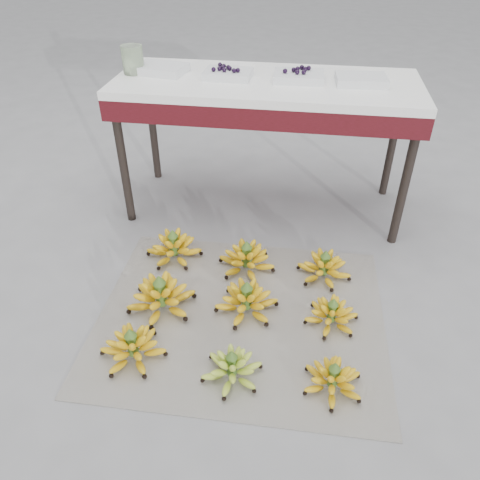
# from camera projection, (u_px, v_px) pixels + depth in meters

# --- Properties ---
(ground) EXTENTS (60.00, 60.00, 0.00)m
(ground) POSITION_uv_depth(u_px,v_px,m) (212.00, 322.00, 2.05)
(ground) COLOR slate
(ground) RESTS_ON ground
(newspaper_mat) EXTENTS (1.26, 1.07, 0.01)m
(newspaper_mat) POSITION_uv_depth(u_px,v_px,m) (241.00, 316.00, 2.08)
(newspaper_mat) COLOR beige
(newspaper_mat) RESTS_ON ground
(bunch_front_left) EXTENTS (0.31, 0.31, 0.16)m
(bunch_front_left) POSITION_uv_depth(u_px,v_px,m) (133.00, 347.00, 1.86)
(bunch_front_left) COLOR yellow
(bunch_front_left) RESTS_ON newspaper_mat
(bunch_front_center) EXTENTS (0.31, 0.31, 0.14)m
(bunch_front_center) POSITION_uv_depth(u_px,v_px,m) (232.00, 368.00, 1.78)
(bunch_front_center) COLOR #7EB130
(bunch_front_center) RESTS_ON newspaper_mat
(bunch_front_right) EXTENTS (0.27, 0.27, 0.14)m
(bunch_front_right) POSITION_uv_depth(u_px,v_px,m) (333.00, 379.00, 1.74)
(bunch_front_right) COLOR yellow
(bunch_front_right) RESTS_ON newspaper_mat
(bunch_mid_left) EXTENTS (0.33, 0.33, 0.19)m
(bunch_mid_left) POSITION_uv_depth(u_px,v_px,m) (161.00, 297.00, 2.08)
(bunch_mid_left) COLOR yellow
(bunch_mid_left) RESTS_ON newspaper_mat
(bunch_mid_center) EXTENTS (0.28, 0.28, 0.17)m
(bunch_mid_center) POSITION_uv_depth(u_px,v_px,m) (247.00, 301.00, 2.07)
(bunch_mid_center) COLOR yellow
(bunch_mid_center) RESTS_ON newspaper_mat
(bunch_mid_right) EXTENTS (0.26, 0.26, 0.14)m
(bunch_mid_right) POSITION_uv_depth(u_px,v_px,m) (332.00, 315.00, 2.01)
(bunch_mid_right) COLOR yellow
(bunch_mid_right) RESTS_ON newspaper_mat
(bunch_back_left) EXTENTS (0.28, 0.28, 0.17)m
(bunch_back_left) POSITION_uv_depth(u_px,v_px,m) (174.00, 248.00, 2.39)
(bunch_back_left) COLOR yellow
(bunch_back_left) RESTS_ON newspaper_mat
(bunch_back_center) EXTENTS (0.32, 0.32, 0.17)m
(bunch_back_center) POSITION_uv_depth(u_px,v_px,m) (247.00, 259.00, 2.31)
(bunch_back_center) COLOR yellow
(bunch_back_center) RESTS_ON newspaper_mat
(bunch_back_right) EXTENTS (0.32, 0.32, 0.16)m
(bunch_back_right) POSITION_uv_depth(u_px,v_px,m) (324.00, 267.00, 2.26)
(bunch_back_right) COLOR yellow
(bunch_back_right) RESTS_ON newspaper_mat
(vendor_table) EXTENTS (1.57, 0.63, 0.76)m
(vendor_table) POSITION_uv_depth(u_px,v_px,m) (266.00, 96.00, 2.45)
(vendor_table) COLOR black
(vendor_table) RESTS_ON ground
(tray_far_left) EXTENTS (0.29, 0.23, 0.04)m
(tray_far_left) POSITION_uv_depth(u_px,v_px,m) (161.00, 69.00, 2.48)
(tray_far_left) COLOR silver
(tray_far_left) RESTS_ON vendor_table
(tray_left) EXTENTS (0.25, 0.18, 0.06)m
(tray_left) POSITION_uv_depth(u_px,v_px,m) (228.00, 74.00, 2.41)
(tray_left) COLOR silver
(tray_left) RESTS_ON vendor_table
(tray_right) EXTENTS (0.26, 0.19, 0.06)m
(tray_right) POSITION_uv_depth(u_px,v_px,m) (299.00, 76.00, 2.37)
(tray_right) COLOR silver
(tray_right) RESTS_ON vendor_table
(tray_far_right) EXTENTS (0.26, 0.20, 0.04)m
(tray_far_right) POSITION_uv_depth(u_px,v_px,m) (361.00, 80.00, 2.33)
(tray_far_right) COLOR silver
(tray_far_right) RESTS_ON vendor_table
(glass_jar) EXTENTS (0.12, 0.12, 0.14)m
(glass_jar) POSITION_uv_depth(u_px,v_px,m) (133.00, 60.00, 2.44)
(glass_jar) COLOR #B1CAA1
(glass_jar) RESTS_ON vendor_table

